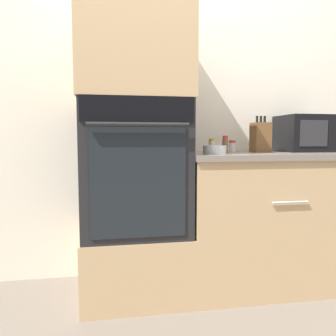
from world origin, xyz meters
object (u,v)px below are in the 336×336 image
(microwave, at_px, (303,134))
(knife_block, at_px, (260,137))
(condiment_jar_mid, at_px, (212,146))
(bowl, at_px, (215,150))
(condiment_jar_near, at_px, (232,146))
(wall_oven, at_px, (135,167))
(condiment_jar_far, at_px, (225,145))

(microwave, relative_size, knife_block, 1.31)
(microwave, distance_m, condiment_jar_mid, 0.73)
(knife_block, bearing_deg, bowl, -149.75)
(microwave, height_order, condiment_jar_near, microwave)
(condiment_jar_mid, bearing_deg, microwave, 10.04)
(wall_oven, distance_m, condiment_jar_mid, 0.51)
(condiment_jar_far, bearing_deg, condiment_jar_near, 53.39)
(microwave, bearing_deg, wall_oven, -173.80)
(condiment_jar_near, distance_m, condiment_jar_far, 0.17)
(knife_block, distance_m, condiment_jar_far, 0.30)
(wall_oven, bearing_deg, condiment_jar_mid, 0.57)
(wall_oven, distance_m, condiment_jar_far, 0.60)
(microwave, xyz_separation_m, condiment_jar_near, (-0.53, 0.00, -0.09))
(condiment_jar_mid, bearing_deg, bowl, -101.41)
(knife_block, bearing_deg, microwave, 7.09)
(knife_block, height_order, condiment_jar_mid, knife_block)
(knife_block, bearing_deg, wall_oven, -174.15)
(microwave, relative_size, condiment_jar_mid, 3.44)
(knife_block, bearing_deg, condiment_jar_near, 165.34)
(microwave, bearing_deg, knife_block, -172.91)
(microwave, height_order, bowl, microwave)
(bowl, bearing_deg, wall_oven, 162.70)
(condiment_jar_far, bearing_deg, bowl, -128.84)
(condiment_jar_mid, relative_size, condiment_jar_far, 0.84)
(knife_block, height_order, bowl, knife_block)
(microwave, bearing_deg, bowl, -159.66)
(microwave, bearing_deg, condiment_jar_mid, -169.96)
(bowl, relative_size, condiment_jar_mid, 1.48)
(bowl, distance_m, condiment_jar_mid, 0.15)
(wall_oven, bearing_deg, knife_block, 5.85)
(microwave, height_order, knife_block, microwave)
(microwave, xyz_separation_m, condiment_jar_far, (-0.63, -0.13, -0.07))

